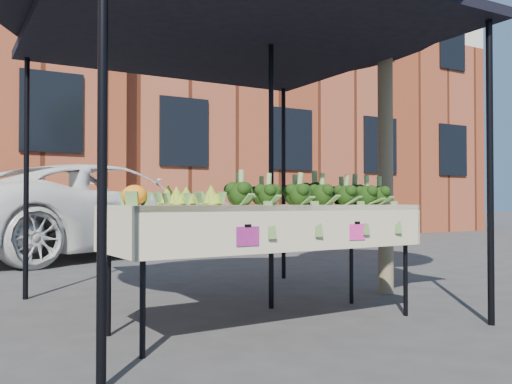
# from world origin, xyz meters

# --- Properties ---
(ground) EXTENTS (90.00, 90.00, 0.00)m
(ground) POSITION_xyz_m (0.00, 0.00, 0.00)
(ground) COLOR #2C2C2E
(table) EXTENTS (2.44, 0.93, 0.90)m
(table) POSITION_xyz_m (-0.20, 0.14, 0.45)
(table) COLOR #C3B896
(table) RESTS_ON ground
(canopy) EXTENTS (3.16, 3.16, 2.74)m
(canopy) POSITION_xyz_m (-0.20, 0.77, 1.37)
(canopy) COLOR black
(canopy) RESTS_ON ground
(broccoli_heap) EXTENTS (1.52, 0.55, 0.24)m
(broccoli_heap) POSITION_xyz_m (0.16, 0.17, 1.02)
(broccoli_heap) COLOR black
(broccoli_heap) RESTS_ON table
(romanesco_cluster) EXTENTS (0.41, 0.55, 0.18)m
(romanesco_cluster) POSITION_xyz_m (-0.86, 0.18, 0.99)
(romanesco_cluster) COLOR #8FA531
(romanesco_cluster) RESTS_ON table
(cauliflower_pair) EXTENTS (0.18, 0.18, 0.17)m
(cauliflower_pair) POSITION_xyz_m (-1.25, 0.09, 0.98)
(cauliflower_pair) COLOR orange
(cauliflower_pair) RESTS_ON table
(vehicle) EXTENTS (2.42, 2.99, 5.63)m
(vehicle) POSITION_xyz_m (0.11, 6.44, 2.82)
(vehicle) COLOR white
(vehicle) RESTS_ON ground
(street_tree) EXTENTS (2.23, 2.23, 4.38)m
(street_tree) POSITION_xyz_m (1.56, 0.78, 2.19)
(street_tree) COLOR #1E4C14
(street_tree) RESTS_ON ground
(building_right) EXTENTS (12.00, 8.00, 8.50)m
(building_right) POSITION_xyz_m (7.00, 12.50, 4.25)
(building_right) COLOR maroon
(building_right) RESTS_ON ground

